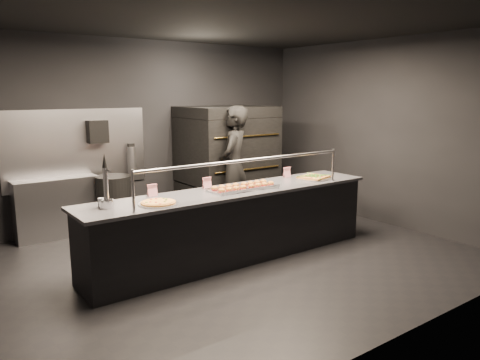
{
  "coord_description": "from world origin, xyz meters",
  "views": [
    {
      "loc": [
        -3.41,
        -4.77,
        2.16
      ],
      "look_at": [
        0.24,
        0.2,
        0.99
      ],
      "focal_mm": 35.0,
      "sensor_mm": 36.0,
      "label": 1
    }
  ],
  "objects_px": {
    "service_counter": "(234,224)",
    "fire_extinguisher": "(132,160)",
    "slider_tray_a": "(229,189)",
    "square_pizza": "(314,177)",
    "prep_shelf": "(57,208)",
    "worker": "(234,167)",
    "round_pizza": "(158,203)",
    "slider_tray_b": "(258,185)",
    "pizza_oven": "(227,161)",
    "trash_bin": "(114,204)",
    "beer_tap": "(106,193)",
    "towel_dispenser": "(97,132)"
  },
  "relations": [
    {
      "from": "slider_tray_a",
      "to": "trash_bin",
      "type": "relative_size",
      "value": 0.56
    },
    {
      "from": "service_counter",
      "to": "pizza_oven",
      "type": "bearing_deg",
      "value": 57.73
    },
    {
      "from": "service_counter",
      "to": "slider_tray_b",
      "type": "height_order",
      "value": "service_counter"
    },
    {
      "from": "service_counter",
      "to": "slider_tray_b",
      "type": "distance_m",
      "value": 0.6
    },
    {
      "from": "beer_tap",
      "to": "service_counter",
      "type": "bearing_deg",
      "value": -1.48
    },
    {
      "from": "pizza_oven",
      "to": "prep_shelf",
      "type": "height_order",
      "value": "pizza_oven"
    },
    {
      "from": "prep_shelf",
      "to": "worker",
      "type": "relative_size",
      "value": 0.62
    },
    {
      "from": "round_pizza",
      "to": "slider_tray_a",
      "type": "distance_m",
      "value": 1.04
    },
    {
      "from": "service_counter",
      "to": "prep_shelf",
      "type": "height_order",
      "value": "service_counter"
    },
    {
      "from": "towel_dispenser",
      "to": "beer_tap",
      "type": "bearing_deg",
      "value": -107.97
    },
    {
      "from": "service_counter",
      "to": "fire_extinguisher",
      "type": "relative_size",
      "value": 8.12
    },
    {
      "from": "prep_shelf",
      "to": "slider_tray_b",
      "type": "relative_size",
      "value": 2.16
    },
    {
      "from": "square_pizza",
      "to": "worker",
      "type": "xyz_separation_m",
      "value": [
        -0.53,
        1.25,
        0.03
      ]
    },
    {
      "from": "towel_dispenser",
      "to": "worker",
      "type": "bearing_deg",
      "value": -33.4
    },
    {
      "from": "towel_dispenser",
      "to": "prep_shelf",
      "type": "bearing_deg",
      "value": -174.29
    },
    {
      "from": "service_counter",
      "to": "square_pizza",
      "type": "relative_size",
      "value": 8.19
    },
    {
      "from": "beer_tap",
      "to": "slider_tray_a",
      "type": "height_order",
      "value": "beer_tap"
    },
    {
      "from": "slider_tray_a",
      "to": "square_pizza",
      "type": "bearing_deg",
      "value": -0.01
    },
    {
      "from": "pizza_oven",
      "to": "slider_tray_b",
      "type": "height_order",
      "value": "pizza_oven"
    },
    {
      "from": "prep_shelf",
      "to": "worker",
      "type": "xyz_separation_m",
      "value": [
        2.47,
        -1.1,
        0.52
      ]
    },
    {
      "from": "fire_extinguisher",
      "to": "slider_tray_b",
      "type": "relative_size",
      "value": 0.91
    },
    {
      "from": "service_counter",
      "to": "fire_extinguisher",
      "type": "distance_m",
      "value": 2.5
    },
    {
      "from": "worker",
      "to": "trash_bin",
      "type": "bearing_deg",
      "value": -66.49
    },
    {
      "from": "round_pizza",
      "to": "worker",
      "type": "bearing_deg",
      "value": 34.01
    },
    {
      "from": "prep_shelf",
      "to": "fire_extinguisher",
      "type": "xyz_separation_m",
      "value": [
        1.25,
        0.08,
        0.61
      ]
    },
    {
      "from": "square_pizza",
      "to": "worker",
      "type": "distance_m",
      "value": 1.36
    },
    {
      "from": "fire_extinguisher",
      "to": "trash_bin",
      "type": "xyz_separation_m",
      "value": [
        -0.47,
        -0.34,
        -0.62
      ]
    },
    {
      "from": "square_pizza",
      "to": "fire_extinguisher",
      "type": "bearing_deg",
      "value": 125.77
    },
    {
      "from": "slider_tray_a",
      "to": "pizza_oven",
      "type": "bearing_deg",
      "value": 56.01
    },
    {
      "from": "round_pizza",
      "to": "beer_tap",
      "type": "bearing_deg",
      "value": 162.35
    },
    {
      "from": "pizza_oven",
      "to": "towel_dispenser",
      "type": "height_order",
      "value": "pizza_oven"
    },
    {
      "from": "beer_tap",
      "to": "slider_tray_b",
      "type": "bearing_deg",
      "value": -2.17
    },
    {
      "from": "square_pizza",
      "to": "slider_tray_b",
      "type": "bearing_deg",
      "value": -179.72
    },
    {
      "from": "pizza_oven",
      "to": "square_pizza",
      "type": "distance_m",
      "value": 1.94
    },
    {
      "from": "pizza_oven",
      "to": "fire_extinguisher",
      "type": "xyz_separation_m",
      "value": [
        -1.55,
        0.5,
        0.09
      ]
    },
    {
      "from": "pizza_oven",
      "to": "trash_bin",
      "type": "xyz_separation_m",
      "value": [
        -2.02,
        0.16,
        -0.52
      ]
    },
    {
      "from": "beer_tap",
      "to": "slider_tray_b",
      "type": "height_order",
      "value": "beer_tap"
    },
    {
      "from": "slider_tray_b",
      "to": "trash_bin",
      "type": "distance_m",
      "value": 2.45
    },
    {
      "from": "slider_tray_b",
      "to": "trash_bin",
      "type": "height_order",
      "value": "slider_tray_b"
    },
    {
      "from": "slider_tray_a",
      "to": "service_counter",
      "type": "bearing_deg",
      "value": 15.72
    },
    {
      "from": "pizza_oven",
      "to": "worker",
      "type": "height_order",
      "value": "worker"
    },
    {
      "from": "pizza_oven",
      "to": "round_pizza",
      "type": "xyz_separation_m",
      "value": [
        -2.33,
        -2.03,
        -0.03
      ]
    },
    {
      "from": "trash_bin",
      "to": "towel_dispenser",
      "type": "bearing_deg",
      "value": 104.1
    },
    {
      "from": "pizza_oven",
      "to": "square_pizza",
      "type": "height_order",
      "value": "pizza_oven"
    },
    {
      "from": "pizza_oven",
      "to": "slider_tray_b",
      "type": "distance_m",
      "value": 2.11
    },
    {
      "from": "slider_tray_a",
      "to": "square_pizza",
      "type": "xyz_separation_m",
      "value": [
        1.5,
        -0.0,
        -0.01
      ]
    },
    {
      "from": "towel_dispenser",
      "to": "worker",
      "type": "distance_m",
      "value": 2.19
    },
    {
      "from": "prep_shelf",
      "to": "slider_tray_b",
      "type": "xyz_separation_m",
      "value": [
        1.96,
        -2.35,
        0.5
      ]
    },
    {
      "from": "fire_extinguisher",
      "to": "square_pizza",
      "type": "distance_m",
      "value": 3.0
    },
    {
      "from": "prep_shelf",
      "to": "slider_tray_a",
      "type": "relative_size",
      "value": 2.4
    }
  ]
}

